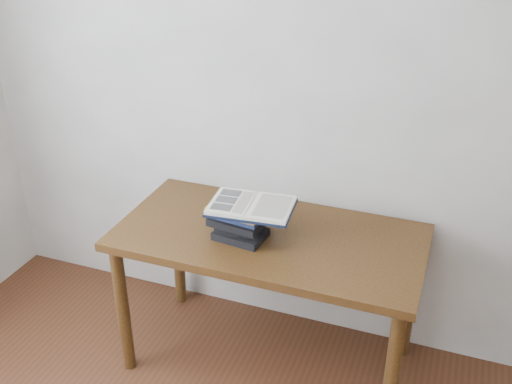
% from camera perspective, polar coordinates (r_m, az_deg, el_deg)
% --- Properties ---
extents(room_shell, '(3.54, 3.54, 2.62)m').
position_cam_1_polar(room_shell, '(1.22, -21.83, 0.72)').
color(room_shell, silver).
rests_on(room_shell, ground).
extents(desk, '(1.37, 0.69, 0.74)m').
position_cam_1_polar(desk, '(2.73, 1.27, -5.75)').
color(desk, '#4D3213').
rests_on(desk, ground).
extents(book_stack, '(0.26, 0.20, 0.15)m').
position_cam_1_polar(book_stack, '(2.62, -1.60, -2.75)').
color(book_stack, black).
rests_on(book_stack, desk).
extents(open_book, '(0.38, 0.28, 0.03)m').
position_cam_1_polar(open_book, '(2.55, -0.43, -1.35)').
color(open_book, black).
rests_on(open_book, book_stack).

